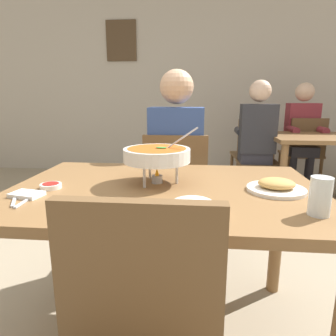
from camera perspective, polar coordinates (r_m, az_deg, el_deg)
The scene contains 20 objects.
ground_plane at distance 1.68m, azimuth -0.55°, elevation -28.89°, with size 16.00×16.00×0.00m, color gray.
cafe_rear_partition at distance 4.61m, azimuth 3.98°, elevation 17.83°, with size 10.00×0.10×3.00m, color #BCB2A3.
picture_frame_hung at distance 4.74m, azimuth -8.94°, elevation 22.95°, with size 0.44×0.03×0.56m, color #4C3823.
dining_table_main at distance 1.34m, azimuth -0.62°, elevation -7.87°, with size 1.34×0.91×0.75m.
chair_diner_main at distance 2.08m, azimuth 1.55°, elevation -4.05°, with size 0.44×0.44×0.90m.
diner_main at distance 2.06m, azimuth 1.66°, elevation 2.52°, with size 0.40×0.45×1.31m.
curry_bowl at distance 1.33m, azimuth -2.14°, elevation 2.46°, with size 0.33×0.30×0.26m.
rice_plate at distance 1.01m, azimuth 4.76°, elevation -7.59°, with size 0.24×0.24×0.06m.
appetizer_plate at distance 1.32m, azimuth 20.04°, elevation -3.34°, with size 0.24×0.24×0.06m.
sauce_dish at distance 1.38m, azimuth -21.55°, elevation -3.18°, with size 0.09×0.09×0.02m.
napkin_folded at distance 1.30m, azimuth -25.45°, elevation -4.60°, with size 0.12×0.08×0.02m, color white.
fork_utensil at distance 1.27m, azimuth -27.34°, elevation -5.37°, with size 0.01×0.17×0.01m, color silver.
spoon_utensil at distance 1.25m, azimuth -25.40°, elevation -5.54°, with size 0.01×0.17×0.01m, color silver.
drink_glass at distance 1.10m, azimuth 27.11°, elevation -5.19°, with size 0.07×0.07×0.13m.
dining_table_far at distance 3.50m, azimuth 26.91°, elevation 3.38°, with size 1.00×0.80×0.75m.
chair_bg_left at distance 3.45m, azimuth 16.75°, elevation 2.33°, with size 0.44×0.44×0.90m.
chair_bg_right at distance 4.03m, azimuth 24.56°, elevation 3.22°, with size 0.45×0.45×0.90m.
chair_bg_corner at distance 3.87m, azimuth 16.93°, elevation 3.46°, with size 0.47×0.47×0.90m.
patron_bg_left at distance 3.30m, azimuth 16.60°, elevation 6.03°, with size 0.40×0.45×1.31m.
patron_bg_right at distance 3.97m, azimuth 24.31°, elevation 6.55°, with size 0.40×0.45×1.31m.
Camera 1 is at (0.13, -1.24, 1.13)m, focal length 31.80 mm.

